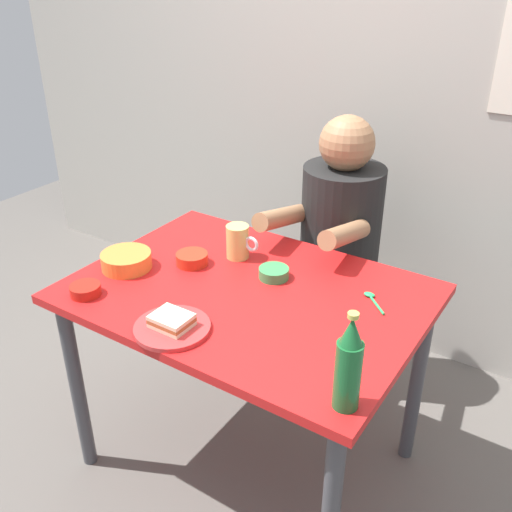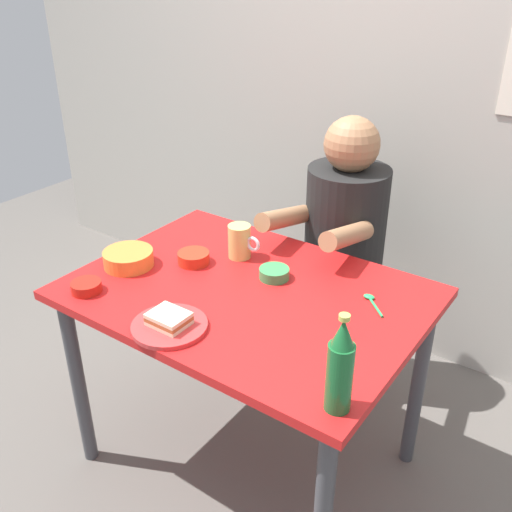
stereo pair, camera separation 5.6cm
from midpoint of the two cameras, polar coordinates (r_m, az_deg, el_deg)
ground_plane at (r=2.31m, az=-0.02°, el=-19.28°), size 6.00×6.00×0.00m
wall_back at (r=2.53m, az=14.61°, el=18.19°), size 4.40×0.09×2.60m
dining_table at (r=1.88m, az=-0.02°, el=-5.80°), size 1.10×0.80×0.74m
stool at (r=2.49m, az=8.87°, el=-5.04°), size 0.34×0.34×0.45m
person_seated at (r=2.29m, az=9.50°, el=3.63°), size 0.33×0.56×0.72m
plate_orange at (r=1.67m, az=-7.63°, el=-6.92°), size 0.22×0.22×0.01m
sandwich at (r=1.65m, az=-7.68°, el=-6.21°), size 0.11×0.09×0.04m
beer_mug at (r=2.00m, az=-0.79°, el=1.45°), size 0.13×0.08×0.12m
beer_bottle at (r=1.34m, az=9.58°, el=-10.89°), size 0.06×0.06×0.26m
sambal_bowl_red at (r=1.88m, az=-15.69°, el=-2.93°), size 0.10×0.10×0.03m
sauce_bowl_chili at (r=1.99m, az=-5.42°, el=-0.12°), size 0.11×0.11×0.04m
soup_bowl_orange at (r=2.00m, az=-11.78°, el=-0.17°), size 0.17×0.17×0.05m
dip_bowl_green at (r=1.89m, az=2.68°, el=-1.69°), size 0.10×0.10×0.03m
spoon at (r=1.81m, az=12.30°, el=-4.37°), size 0.10×0.09×0.01m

